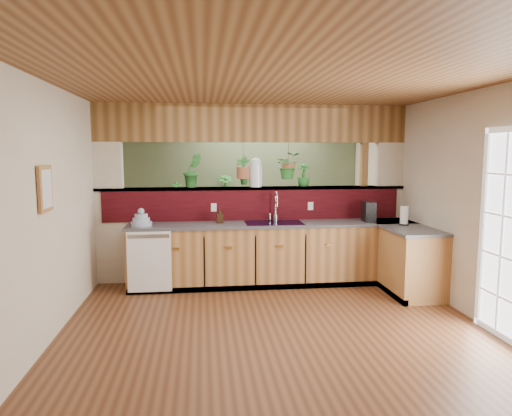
{
  "coord_description": "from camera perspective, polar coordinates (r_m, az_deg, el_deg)",
  "views": [
    {
      "loc": [
        -0.76,
        -5.41,
        1.9
      ],
      "look_at": [
        -0.04,
        0.7,
        1.15
      ],
      "focal_mm": 32.0,
      "sensor_mm": 36.0,
      "label": 1
    }
  ],
  "objects": [
    {
      "name": "shelf_plant_a",
      "position": [
        8.7,
        -9.9,
        1.98
      ],
      "size": [
        0.23,
        0.17,
        0.41
      ],
      "primitive_type": "imported",
      "rotation": [
        0.0,
        0.0,
        0.12
      ],
      "color": "#256826",
      "rests_on": "shelving_console"
    },
    {
      "name": "ground",
      "position": [
        5.78,
        1.25,
        -12.24
      ],
      "size": [
        4.6,
        7.0,
        0.01
      ],
      "primitive_type": "cube",
      "color": "#59321B",
      "rests_on": "ground"
    },
    {
      "name": "framed_print",
      "position": [
        4.86,
        -24.84,
        2.19
      ],
      "size": [
        0.04,
        0.35,
        0.45
      ],
      "color": "olive",
      "rests_on": "wall_left"
    },
    {
      "name": "dishwasher",
      "position": [
        6.28,
        -13.2,
        -6.53
      ],
      "size": [
        0.58,
        0.03,
        0.82
      ],
      "color": "white",
      "rests_on": "ground"
    },
    {
      "name": "navy_sink",
      "position": [
        6.55,
        2.25,
        -2.53
      ],
      "size": [
        0.82,
        0.5,
        0.18
      ],
      "color": "black",
      "rests_on": "countertop"
    },
    {
      "name": "shelf_plant_b",
      "position": [
        8.69,
        -3.91,
        2.43
      ],
      "size": [
        0.3,
        0.3,
        0.52
      ],
      "primitive_type": "imported",
      "rotation": [
        0.0,
        0.0,
        0.03
      ],
      "color": "#256826",
      "rests_on": "shelving_console"
    },
    {
      "name": "countertop",
      "position": [
        6.64,
        7.42,
        -5.74
      ],
      "size": [
        4.14,
        1.52,
        0.9
      ],
      "color": "olive",
      "rests_on": "ground"
    },
    {
      "name": "dish_stack",
      "position": [
        6.42,
        -14.14,
        -1.52
      ],
      "size": [
        0.28,
        0.28,
        0.25
      ],
      "color": "#95A8C1",
      "rests_on": "countertop"
    },
    {
      "name": "ceiling",
      "position": [
        5.5,
        1.32,
        14.26
      ],
      "size": [
        4.6,
        7.0,
        0.01
      ],
      "primitive_type": "cube",
      "color": "brown",
      "rests_on": "ground"
    },
    {
      "name": "ledge_plant_right",
      "position": [
        6.93,
        5.96,
        4.13
      ],
      "size": [
        0.21,
        0.21,
        0.35
      ],
      "primitive_type": "imported",
      "rotation": [
        0.0,
        0.0,
        -0.09
      ],
      "color": "#256826",
      "rests_on": "pass_through_ledge"
    },
    {
      "name": "glass_jar",
      "position": [
        6.81,
        -0.04,
        4.48
      ],
      "size": [
        0.19,
        0.19,
        0.43
      ],
      "color": "silver",
      "rests_on": "pass_through_ledge"
    },
    {
      "name": "pass_through_partition",
      "position": [
        6.84,
        -0.05,
        1.0
      ],
      "size": [
        4.6,
        0.21,
        2.6
      ],
      "color": "beige",
      "rests_on": "ground"
    },
    {
      "name": "french_door",
      "position": [
        5.17,
        29.33,
        -3.39
      ],
      "size": [
        0.06,
        1.02,
        2.16
      ],
      "primitive_type": "cube",
      "color": "white",
      "rests_on": "ground"
    },
    {
      "name": "hanging_plant_a",
      "position": [
        6.78,
        -1.6,
        5.92
      ],
      "size": [
        0.27,
        0.23,
        0.56
      ],
      "color": "brown",
      "rests_on": "header_beam"
    },
    {
      "name": "coffee_maker",
      "position": [
        6.82,
        13.94,
        -0.55
      ],
      "size": [
        0.15,
        0.26,
        0.29
      ],
      "rotation": [
        0.0,
        0.0,
        -0.07
      ],
      "color": "black",
      "rests_on": "countertop"
    },
    {
      "name": "floor_plant",
      "position": [
        8.58,
        7.57,
        -3.46
      ],
      "size": [
        0.7,
        0.63,
        0.72
      ],
      "primitive_type": "imported",
      "rotation": [
        0.0,
        0.0,
        -0.12
      ],
      "color": "#256826",
      "rests_on": "ground"
    },
    {
      "name": "paper_towel",
      "position": [
        6.63,
        18.03,
        -0.95
      ],
      "size": [
        0.13,
        0.13,
        0.28
      ],
      "color": "black",
      "rests_on": "countertop"
    },
    {
      "name": "faucet",
      "position": [
        6.67,
        2.48,
        0.37
      ],
      "size": [
        0.19,
        0.19,
        0.44
      ],
      "color": "#B7B7B2",
      "rests_on": "countertop"
    },
    {
      "name": "wall_left",
      "position": [
        5.65,
        -22.48,
        0.34
      ],
      "size": [
        0.02,
        7.0,
        2.6
      ],
      "primitive_type": "cube",
      "color": "beige",
      "rests_on": "ground"
    },
    {
      "name": "wall_front",
      "position": [
        2.14,
        14.66,
        -9.53
      ],
      "size": [
        4.6,
        0.02,
        2.6
      ],
      "primitive_type": "cube",
      "color": "beige",
      "rests_on": "ground"
    },
    {
      "name": "sage_backwall",
      "position": [
        8.94,
        -1.83,
        3.1
      ],
      "size": [
        4.55,
        0.02,
        2.55
      ],
      "primitive_type": "cube",
      "color": "#4D5E40",
      "rests_on": "ground"
    },
    {
      "name": "header_beam",
      "position": [
        6.81,
        -0.3,
        10.53
      ],
      "size": [
        4.6,
        0.15,
        0.55
      ],
      "primitive_type": "cube",
      "color": "brown",
      "rests_on": "ground"
    },
    {
      "name": "wall_right",
      "position": [
        6.24,
        22.69,
        0.9
      ],
      "size": [
        0.02,
        7.0,
        2.6
      ],
      "primitive_type": "cube",
      "color": "beige",
      "rests_on": "ground"
    },
    {
      "name": "soap_dispenser",
      "position": [
        6.52,
        -4.54,
        -0.97
      ],
      "size": [
        0.1,
        0.1,
        0.21
      ],
      "primitive_type": "imported",
      "rotation": [
        0.0,
        0.0,
        0.05
      ],
      "color": "#352113",
      "rests_on": "countertop"
    },
    {
      "name": "shelving_console",
      "position": [
        8.77,
        -7.26,
        -2.3
      ],
      "size": [
        1.42,
        0.79,
        0.91
      ],
      "primitive_type": "cube",
      "rotation": [
        0.0,
        0.0,
        -0.33
      ],
      "color": "black",
      "rests_on": "ground"
    },
    {
      "name": "wall_back",
      "position": [
        8.96,
        -1.84,
        3.1
      ],
      "size": [
        4.6,
        0.02,
        2.6
      ],
      "primitive_type": "cube",
      "color": "beige",
      "rests_on": "ground"
    },
    {
      "name": "ledge_plant_left",
      "position": [
        6.76,
        -7.92,
        4.68
      ],
      "size": [
        0.33,
        0.3,
        0.5
      ],
      "primitive_type": "imported",
      "rotation": [
        0.0,
        0.0,
        0.36
      ],
      "color": "#256826",
      "rests_on": "pass_through_ledge"
    },
    {
      "name": "pass_through_ledge",
      "position": [
        6.82,
        -0.29,
        2.5
      ],
      "size": [
        4.6,
        0.21,
        0.04
      ],
      "primitive_type": "cube",
      "color": "brown",
      "rests_on": "ground"
    },
    {
      "name": "hanging_plant_b",
      "position": [
        6.88,
        4.08,
        6.72
      ],
      "size": [
        0.37,
        0.33,
        0.52
      ],
      "color": "brown",
      "rests_on": "header_beam"
    }
  ]
}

